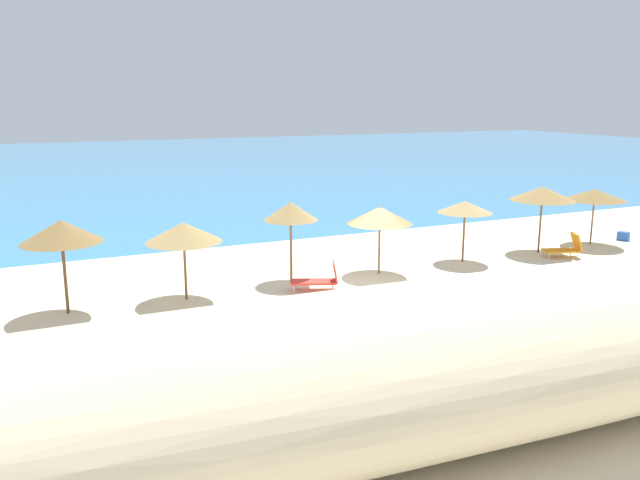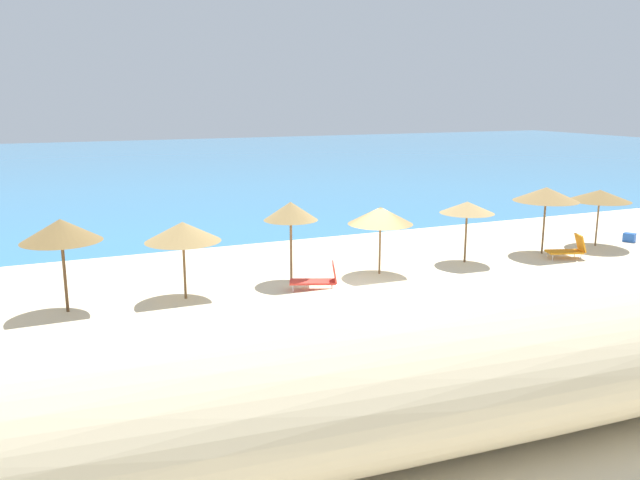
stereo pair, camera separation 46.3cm
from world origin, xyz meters
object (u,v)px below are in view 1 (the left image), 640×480
beach_umbrella_1 (61,231)px  beach_umbrella_4 (380,215)px  beach_umbrella_6 (542,194)px  beach_umbrella_7 (595,195)px  beach_umbrella_3 (291,211)px  lounge_chair_0 (319,279)px  cooler_box (623,236)px  lounge_chair_1 (565,248)px  beach_ball (166,328)px  beach_umbrella_2 (183,232)px  beach_umbrella_5 (465,207)px

beach_umbrella_1 → beach_umbrella_4: bearing=0.2°
beach_umbrella_4 → beach_umbrella_6: (7.89, 0.11, 0.31)m
beach_umbrella_1 → beach_umbrella_7: size_ratio=1.10×
beach_umbrella_3 → lounge_chair_0: (0.43, -1.48, -2.16)m
beach_umbrella_1 → beach_umbrella_7: 22.09m
beach_umbrella_4 → cooler_box: beach_umbrella_4 is taller
beach_umbrella_1 → lounge_chair_0: bearing=-7.2°
lounge_chair_1 → beach_ball: 17.02m
beach_umbrella_6 → beach_ball: bearing=-168.8°
beach_ball → cooler_box: bearing=9.0°
beach_umbrella_7 → lounge_chair_0: size_ratio=1.53×
beach_umbrella_3 → lounge_chair_0: beach_umbrella_3 is taller
lounge_chair_0 → lounge_chair_1: 11.22m
beach_umbrella_1 → beach_ball: size_ratio=7.53×
beach_umbrella_2 → beach_umbrella_6: (15.22, 0.26, 0.29)m
beach_umbrella_2 → beach_umbrella_4: 7.33m
lounge_chair_0 → cooler_box: (16.11, 1.34, -0.19)m
beach_umbrella_1 → beach_umbrella_6: 18.86m
beach_umbrella_7 → beach_umbrella_3: bearing=179.5°
lounge_chair_1 → beach_umbrella_1: bearing=106.1°
beach_umbrella_1 → lounge_chair_0: size_ratio=1.68×
lounge_chair_0 → beach_ball: (-5.66, -2.10, -0.20)m
beach_umbrella_4 → lounge_chair_1: 8.54m
beach_umbrella_3 → beach_umbrella_2: bearing=-171.6°
beach_umbrella_7 → cooler_box: beach_umbrella_7 is taller
beach_umbrella_2 → beach_umbrella_5: (11.32, 0.34, -0.03)m
beach_umbrella_5 → lounge_chair_0: 7.28m
lounge_chair_0 → cooler_box: 16.17m
beach_umbrella_5 → beach_ball: 13.19m
beach_umbrella_4 → lounge_chair_0: (-2.94, -1.05, -1.83)m
beach_umbrella_7 → beach_ball: (-19.72, -3.45, -2.07)m
beach_umbrella_5 → cooler_box: beach_umbrella_5 is taller
beach_umbrella_2 → lounge_chair_1: size_ratio=1.58×
beach_umbrella_4 → lounge_chair_0: size_ratio=1.46×
beach_umbrella_3 → lounge_chair_1: (11.66, -1.44, -2.16)m
beach_umbrella_4 → beach_umbrella_5: beach_umbrella_4 is taller
lounge_chair_1 → beach_umbrella_6: bearing=38.4°
beach_umbrella_4 → beach_ball: (-8.61, -3.14, -2.03)m
beach_umbrella_4 → beach_umbrella_7: 11.12m
beach_umbrella_1 → beach_umbrella_6: (18.85, 0.14, -0.03)m
lounge_chair_0 → lounge_chair_1: (11.22, 0.04, -0.00)m
beach_umbrella_3 → beach_umbrella_1: bearing=-176.5°
beach_umbrella_7 → beach_umbrella_1: bearing=-179.1°
beach_umbrella_2 → beach_umbrella_4: beach_umbrella_2 is taller
beach_umbrella_2 → beach_umbrella_3: 4.01m
beach_umbrella_1 → beach_ball: beach_umbrella_1 is taller
beach_umbrella_7 → cooler_box: bearing=-0.3°
lounge_chair_1 → cooler_box: bearing=-56.0°
beach_umbrella_6 → lounge_chair_1: bearing=-70.6°
beach_umbrella_4 → lounge_chair_1: (8.28, -1.01, -1.83)m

